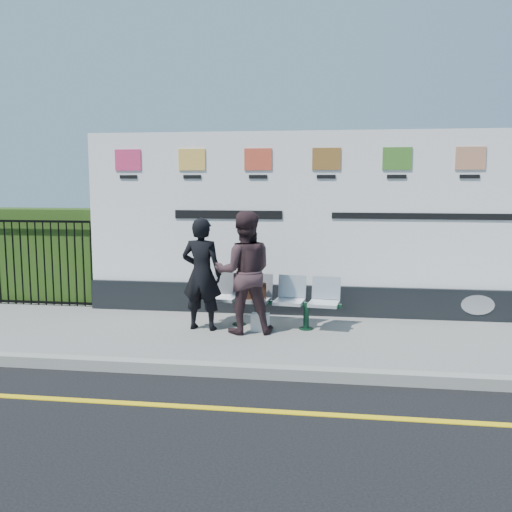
{
  "coord_description": "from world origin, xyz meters",
  "views": [
    {
      "loc": [
        0.71,
        -5.48,
        2.32
      ],
      "look_at": [
        -0.46,
        2.56,
        1.25
      ],
      "focal_mm": 40.0,
      "sensor_mm": 36.0,
      "label": 1
    }
  ],
  "objects_px": {
    "bench": "(272,313)",
    "woman_left": "(202,274)",
    "billboard": "(325,237)",
    "woman_right": "(244,272)"
  },
  "relations": [
    {
      "from": "bench",
      "to": "woman_left",
      "type": "xyz_separation_m",
      "value": [
        -1.02,
        -0.27,
        0.62
      ]
    },
    {
      "from": "billboard",
      "to": "woman_right",
      "type": "relative_size",
      "value": 4.5
    },
    {
      "from": "bench",
      "to": "woman_right",
      "type": "relative_size",
      "value": 1.12
    },
    {
      "from": "billboard",
      "to": "woman_right",
      "type": "distance_m",
      "value": 1.77
    },
    {
      "from": "billboard",
      "to": "woman_left",
      "type": "relative_size",
      "value": 4.78
    },
    {
      "from": "bench",
      "to": "woman_right",
      "type": "height_order",
      "value": "woman_right"
    },
    {
      "from": "bench",
      "to": "woman_right",
      "type": "distance_m",
      "value": 0.85
    },
    {
      "from": "bench",
      "to": "woman_left",
      "type": "relative_size",
      "value": 1.19
    },
    {
      "from": "bench",
      "to": "woman_left",
      "type": "bearing_deg",
      "value": -158.32
    },
    {
      "from": "billboard",
      "to": "bench",
      "type": "bearing_deg",
      "value": -129.04
    }
  ]
}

